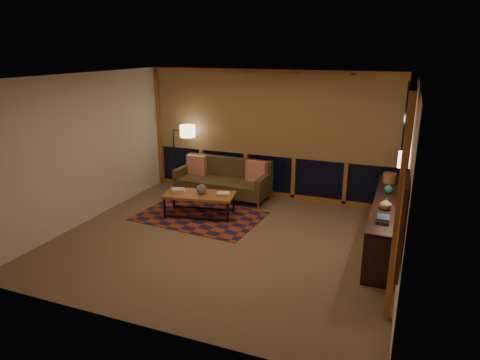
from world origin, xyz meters
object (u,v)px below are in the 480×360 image
(coffee_table, at_px, (200,205))
(bookshelf, at_px, (385,221))
(sofa, at_px, (223,180))
(floor_lamp, at_px, (174,158))

(coffee_table, distance_m, bookshelf, 3.39)
(sofa, relative_size, bookshelf, 0.66)
(coffee_table, bearing_deg, floor_lamp, 125.30)
(coffee_table, height_order, bookshelf, bookshelf)
(bookshelf, bearing_deg, floor_lamp, 165.87)
(coffee_table, height_order, floor_lamp, floor_lamp)
(floor_lamp, bearing_deg, sofa, -7.42)
(floor_lamp, distance_m, bookshelf, 4.76)
(sofa, xyz_separation_m, floor_lamp, (-1.22, 0.09, 0.35))
(sofa, distance_m, coffee_table, 1.13)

